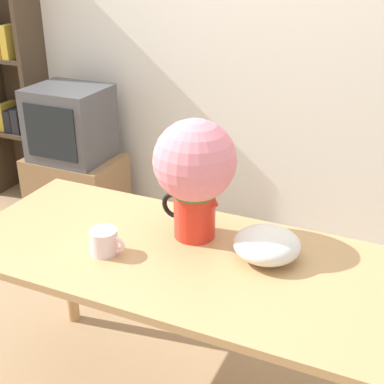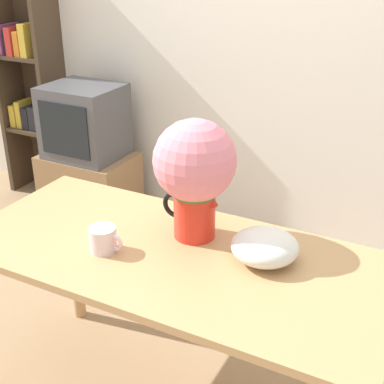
{
  "view_description": "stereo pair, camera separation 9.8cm",
  "coord_description": "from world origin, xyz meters",
  "px_view_note": "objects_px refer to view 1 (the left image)",
  "views": [
    {
      "loc": [
        0.98,
        -1.44,
        1.8
      ],
      "look_at": [
        0.24,
        0.19,
        0.95
      ],
      "focal_mm": 50.0,
      "sensor_mm": 36.0,
      "label": 1
    },
    {
      "loc": [
        1.07,
        -1.4,
        1.8
      ],
      "look_at": [
        0.24,
        0.19,
        0.95
      ],
      "focal_mm": 50.0,
      "sensor_mm": 36.0,
      "label": 2
    }
  ],
  "objects_px": {
    "flower_vase": "(195,170)",
    "white_bowl": "(267,245)",
    "tv_set": "(70,123)",
    "coffee_mug": "(105,242)"
  },
  "relations": [
    {
      "from": "flower_vase",
      "to": "white_bowl",
      "type": "xyz_separation_m",
      "value": [
        0.3,
        -0.04,
        -0.22
      ]
    },
    {
      "from": "flower_vase",
      "to": "tv_set",
      "type": "distance_m",
      "value": 1.75
    },
    {
      "from": "flower_vase",
      "to": "tv_set",
      "type": "relative_size",
      "value": 0.97
    },
    {
      "from": "flower_vase",
      "to": "coffee_mug",
      "type": "xyz_separation_m",
      "value": [
        -0.24,
        -0.25,
        -0.23
      ]
    },
    {
      "from": "white_bowl",
      "to": "tv_set",
      "type": "distance_m",
      "value": 1.99
    },
    {
      "from": "white_bowl",
      "to": "tv_set",
      "type": "xyz_separation_m",
      "value": [
        -1.65,
        1.1,
        -0.1
      ]
    },
    {
      "from": "coffee_mug",
      "to": "white_bowl",
      "type": "relative_size",
      "value": 0.57
    },
    {
      "from": "coffee_mug",
      "to": "tv_set",
      "type": "relative_size",
      "value": 0.28
    },
    {
      "from": "tv_set",
      "to": "flower_vase",
      "type": "bearing_deg",
      "value": -38.08
    },
    {
      "from": "coffee_mug",
      "to": "tv_set",
      "type": "bearing_deg",
      "value": 130.31
    }
  ]
}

